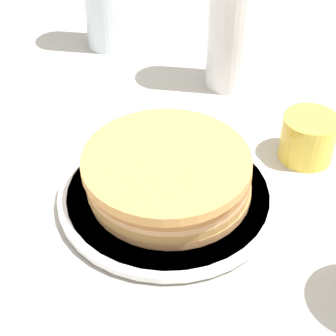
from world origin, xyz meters
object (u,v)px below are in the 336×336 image
(juice_glass, at_px, (310,140))
(plate, at_px, (168,195))
(pancake_stack, at_px, (168,173))
(water_bottle_far, at_px, (234,11))

(juice_glass, bearing_deg, plate, 93.58)
(plate, relative_size, pancake_stack, 1.31)
(pancake_stack, xyz_separation_m, juice_glass, (0.01, -0.19, -0.01))
(plate, height_order, pancake_stack, pancake_stack)
(plate, distance_m, juice_glass, 0.19)
(pancake_stack, bearing_deg, plate, 111.34)
(water_bottle_far, bearing_deg, plate, 140.64)
(plate, height_order, water_bottle_far, water_bottle_far)
(plate, xyz_separation_m, water_bottle_far, (0.21, -0.17, 0.11))
(pancake_stack, distance_m, juice_glass, 0.19)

